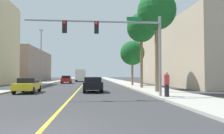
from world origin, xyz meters
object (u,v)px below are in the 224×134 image
object	(u,v)px
palm_far	(132,53)
car_yellow	(28,85)
palm_mid	(141,28)
pedestrian	(167,84)
delivery_truck	(81,75)
car_black	(93,84)
street_lamp	(41,54)
traffic_signal_mast	(119,37)
palm_near	(157,12)
car_red	(66,79)

from	to	relation	value
palm_far	car_yellow	distance (m)	16.72
palm_mid	pedestrian	xyz separation A→B (m)	(-0.73, -10.63, -6.31)
car_yellow	palm_mid	bearing A→B (deg)	-160.03
car_yellow	pedestrian	xyz separation A→B (m)	(11.17, -5.91, 0.31)
delivery_truck	pedestrian	distance (m)	39.04
car_black	delivery_truck	distance (m)	32.06
delivery_truck	palm_far	bearing A→B (deg)	-68.89
street_lamp	palm_mid	bearing A→B (deg)	-33.76
car_black	car_yellow	bearing A→B (deg)	-177.15
traffic_signal_mast	street_lamp	world-z (taller)	street_lamp
traffic_signal_mast	palm_near	size ratio (longest dim) A/B	1.06
car_yellow	delivery_truck	world-z (taller)	delivery_truck
palm_mid	palm_near	bearing A→B (deg)	-90.11
car_black	pedestrian	size ratio (longest dim) A/B	2.25
street_lamp	pedestrian	distance (m)	24.40
street_lamp	palm_mid	distance (m)	17.10
palm_mid	delivery_truck	world-z (taller)	palm_mid
delivery_truck	street_lamp	bearing A→B (deg)	-107.64
traffic_signal_mast	car_yellow	world-z (taller)	traffic_signal_mast
palm_far	pedestrian	size ratio (longest dim) A/B	3.77
palm_mid	palm_far	size ratio (longest dim) A/B	1.36
traffic_signal_mast	pedestrian	size ratio (longest dim) A/B	5.54
palm_near	traffic_signal_mast	bearing A→B (deg)	-136.85
palm_near	delivery_truck	distance (m)	35.36
car_red	pedestrian	xyz separation A→B (m)	(10.22, -27.42, 0.25)
pedestrian	car_yellow	bearing A→B (deg)	-125.44
traffic_signal_mast	car_black	distance (m)	6.94
street_lamp	palm_near	distance (m)	21.15
palm_near	pedestrian	world-z (taller)	palm_near
street_lamp	delivery_truck	size ratio (longest dim) A/B	1.23
delivery_truck	pedestrian	bearing A→B (deg)	-79.45
street_lamp	traffic_signal_mast	bearing A→B (deg)	-62.57
street_lamp	pedestrian	size ratio (longest dim) A/B	4.98
street_lamp	pedestrian	xyz separation A→B (m)	(13.35, -20.04, -3.93)
palm_mid	car_black	bearing A→B (deg)	-143.52
palm_near	car_black	bearing A→B (deg)	162.70
car_black	delivery_truck	bearing A→B (deg)	94.48
traffic_signal_mast	palm_mid	xyz separation A→B (m)	(4.03, 9.94, 2.91)
traffic_signal_mast	car_black	size ratio (longest dim) A/B	2.47
palm_far	car_red	size ratio (longest dim) A/B	1.71
traffic_signal_mast	street_lamp	bearing A→B (deg)	117.43
car_red	delivery_truck	world-z (taller)	delivery_truck
car_yellow	pedestrian	world-z (taller)	pedestrian
pedestrian	car_black	bearing A→B (deg)	-148.21
street_lamp	car_yellow	bearing A→B (deg)	-81.21
traffic_signal_mast	street_lamp	xyz separation A→B (m)	(-10.05, 19.36, 0.53)
car_yellow	car_black	xyz separation A→B (m)	(6.02, 0.37, 0.04)
car_yellow	street_lamp	bearing A→B (deg)	-82.88
car_black	traffic_signal_mast	bearing A→B (deg)	-72.45
car_red	delivery_truck	distance (m)	11.03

